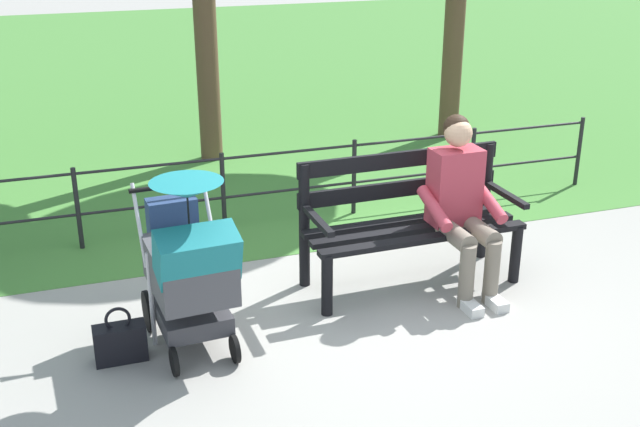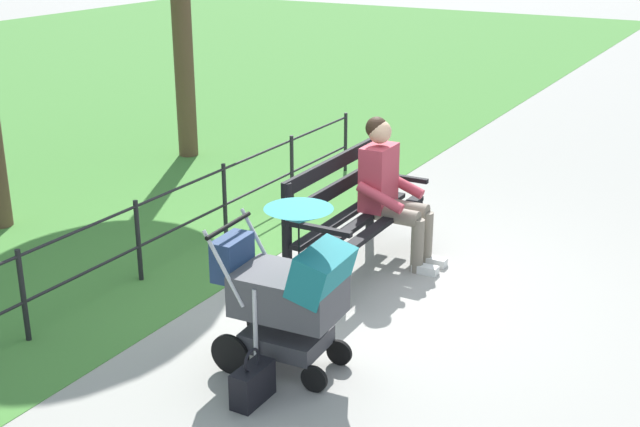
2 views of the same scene
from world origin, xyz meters
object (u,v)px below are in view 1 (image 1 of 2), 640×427
handbag (120,342)px  park_bench (408,214)px  person_on_bench (461,201)px  stroller (189,263)px

handbag → park_bench: bearing=-168.0°
park_bench → handbag: park_bench is taller
person_on_bench → handbag: 2.54m
handbag → person_on_bench: bearing=-174.5°
person_on_bench → stroller: person_on_bench is taller
person_on_bench → stroller: size_ratio=1.11×
person_on_bench → stroller: bearing=6.5°
park_bench → person_on_bench: 0.41m
person_on_bench → stroller: 2.02m
stroller → handbag: size_ratio=3.11×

